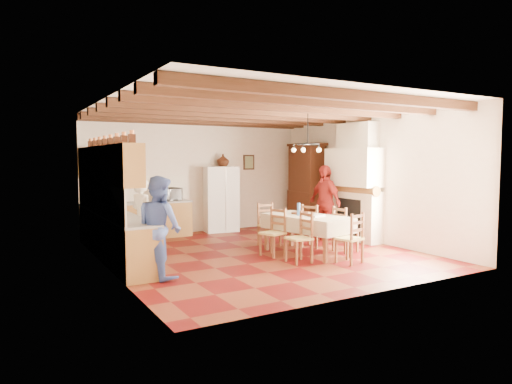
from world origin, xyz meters
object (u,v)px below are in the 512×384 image
dining_table (307,220)px  person_woman_red (325,202)px  refrigerator (220,199)px  hutch (306,187)px  chair_right_far (313,225)px  chair_end_far (269,225)px  chair_left_near (299,237)px  chair_left_far (273,232)px  person_woman_blue (160,227)px  microwave (169,194)px  person_man (142,219)px  chair_end_near (349,238)px  chair_right_near (346,229)px

dining_table → person_woman_red: person_woman_red is taller
refrigerator → hutch: bearing=-15.2°
chair_right_far → chair_end_far: same height
chair_left_near → chair_left_far: (-0.11, 0.75, 0.00)m
dining_table → chair_left_near: chair_left_near is taller
chair_left_near → person_woman_blue: bearing=-94.7°
microwave → hutch: bearing=-32.3°
refrigerator → chair_left_far: size_ratio=1.82×
chair_right_far → person_man: (-3.67, 0.47, 0.32)m
refrigerator → hutch: 2.40m
person_woman_blue → chair_end_near: bearing=-119.4°
dining_table → chair_left_far: chair_left_far is taller
hutch → person_woman_red: bearing=-103.7°
chair_right_near → person_woman_red: (0.55, 1.40, 0.42)m
refrigerator → dining_table: bearing=-78.0°
microwave → chair_left_near: bearing=-94.0°
chair_left_near → chair_right_near: (1.44, 0.34, 0.00)m
person_man → chair_left_near: bearing=-140.3°
microwave → chair_end_far: bearing=-77.1°
person_man → microwave: 2.86m
microwave → person_woman_blue: bearing=-130.8°
refrigerator → chair_end_near: 4.68m
refrigerator → chair_end_near: bearing=-76.7°
person_man → person_woman_red: bearing=-106.1°
chair_end_near → chair_end_far: same height
dining_table → person_woman_blue: (-3.22, -0.32, 0.13)m
dining_table → chair_right_near: chair_right_near is taller
hutch → chair_end_near: bearing=-108.6°
dining_table → person_woman_red: 1.82m
chair_left_near → chair_end_near: bearing=59.0°
dining_table → chair_end_near: size_ratio=2.04×
refrigerator → chair_left_near: refrigerator is taller
chair_left_far → chair_right_far: (1.26, 0.34, 0.00)m
chair_end_far → person_woman_blue: person_woman_blue is taller
hutch → chair_end_far: bearing=-138.1°
hutch → person_man: size_ratio=1.47×
chair_end_near → person_woman_blue: size_ratio=0.57×
chair_right_far → person_woman_red: bearing=-77.6°
hutch → person_woman_blue: (-5.13, -2.97, -0.34)m
hutch → chair_right_far: size_ratio=2.46×
person_woman_red → microwave: size_ratio=3.16×
dining_table → microwave: microwave is taller
chair_right_far → chair_end_near: 1.63m
hutch → person_woman_red: (-0.54, -1.48, -0.28)m
chair_left_far → person_woman_blue: size_ratio=0.57×
chair_right_near → chair_right_far: size_ratio=1.00×
microwave → person_man: bearing=-138.8°
chair_right_far → chair_end_far: bearing=27.7°
person_man → chair_end_near: bearing=-140.2°
chair_left_near → microwave: bearing=-163.7°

